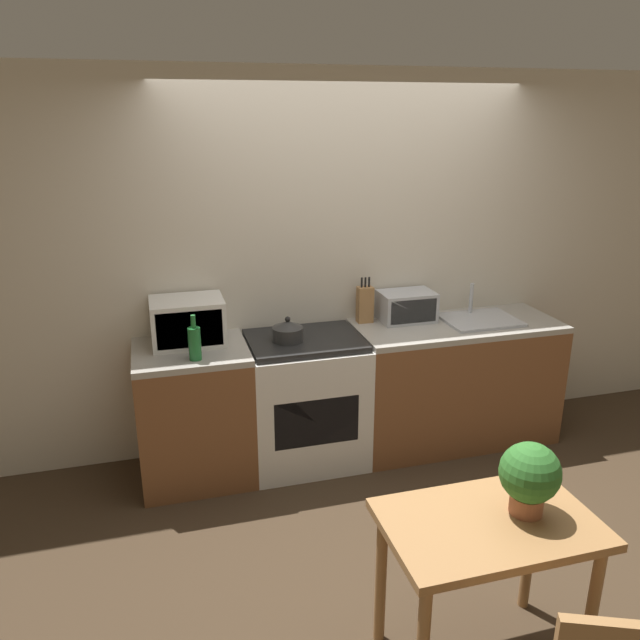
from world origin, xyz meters
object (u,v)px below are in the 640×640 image
object	(u,v)px
kettle	(288,331)
microwave	(188,321)
dining_table	(487,543)
stove_range	(305,400)
bottle	(195,343)
toaster_oven	(407,306)

from	to	relation	value
kettle	microwave	world-z (taller)	microwave
dining_table	microwave	bearing A→B (deg)	118.27
stove_range	microwave	size ratio (longest dim) A/B	1.96
kettle	microwave	bearing A→B (deg)	167.78
stove_range	kettle	world-z (taller)	kettle
microwave	bottle	bearing A→B (deg)	-86.97
kettle	bottle	size ratio (longest dim) A/B	0.72
stove_range	kettle	xyz separation A→B (m)	(-0.12, -0.02, 0.52)
stove_range	bottle	bearing A→B (deg)	-165.76
kettle	microwave	distance (m)	0.64
bottle	toaster_oven	xyz separation A→B (m)	(1.51, 0.34, -0.00)
kettle	dining_table	bearing A→B (deg)	-76.72
bottle	toaster_oven	world-z (taller)	bottle
stove_range	toaster_oven	xyz separation A→B (m)	(0.79, 0.16, 0.56)
kettle	bottle	world-z (taller)	bottle
kettle	toaster_oven	distance (m)	0.92
microwave	toaster_oven	size ratio (longest dim) A/B	1.19
kettle	toaster_oven	world-z (taller)	toaster_oven
kettle	dining_table	distance (m)	1.91
bottle	toaster_oven	size ratio (longest dim) A/B	0.73
stove_range	toaster_oven	size ratio (longest dim) A/B	2.34
toaster_oven	stove_range	bearing A→B (deg)	-168.67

